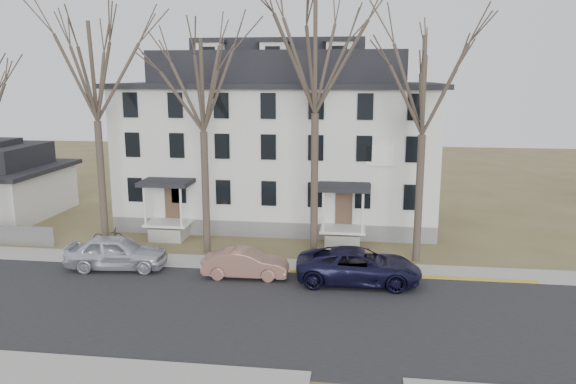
# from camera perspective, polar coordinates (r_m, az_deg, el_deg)

# --- Properties ---
(ground) EXTENTS (120.00, 120.00, 0.00)m
(ground) POSITION_cam_1_polar(r_m,az_deg,el_deg) (22.10, -2.34, -14.42)
(ground) COLOR brown
(ground) RESTS_ON ground
(main_road) EXTENTS (120.00, 10.00, 0.04)m
(main_road) POSITION_cam_1_polar(r_m,az_deg,el_deg) (23.88, -1.50, -12.32)
(main_road) COLOR #27272A
(main_road) RESTS_ON ground
(far_sidewalk) EXTENTS (120.00, 2.00, 0.08)m
(far_sidewalk) POSITION_cam_1_polar(r_m,az_deg,el_deg) (29.40, 0.36, -7.58)
(far_sidewalk) COLOR #A09F97
(far_sidewalk) RESTS_ON ground
(yellow_curb) EXTENTS (14.00, 0.25, 0.06)m
(yellow_curb) POSITION_cam_1_polar(r_m,az_deg,el_deg) (28.39, 10.30, -8.50)
(yellow_curb) COLOR gold
(yellow_curb) RESTS_ON ground
(boarding_house) EXTENTS (20.80, 12.36, 12.05)m
(boarding_house) POSITION_cam_1_polar(r_m,az_deg,el_deg) (38.12, -0.74, 5.21)
(boarding_house) COLOR slate
(boarding_house) RESTS_ON ground
(tree_far_left) EXTENTS (8.40, 8.40, 13.72)m
(tree_far_left) POSITION_cam_1_polar(r_m,az_deg,el_deg) (32.70, -19.15, 12.19)
(tree_far_left) COLOR #473B31
(tree_far_left) RESTS_ON ground
(tree_mid_left) EXTENTS (7.80, 7.80, 12.74)m
(tree_mid_left) POSITION_cam_1_polar(r_m,az_deg,el_deg) (30.52, -8.72, 11.38)
(tree_mid_left) COLOR #473B31
(tree_mid_left) RESTS_ON ground
(tree_center) EXTENTS (9.00, 9.00, 14.70)m
(tree_center) POSITION_cam_1_polar(r_m,az_deg,el_deg) (29.45, 2.83, 14.37)
(tree_center) COLOR #473B31
(tree_center) RESTS_ON ground
(tree_mid_right) EXTENTS (7.80, 7.80, 12.74)m
(tree_mid_right) POSITION_cam_1_polar(r_m,az_deg,el_deg) (29.47, 13.73, 11.17)
(tree_mid_right) COLOR #473B31
(tree_mid_right) RESTS_ON ground
(car_silver) EXTENTS (5.26, 2.54, 1.73)m
(car_silver) POSITION_cam_1_polar(r_m,az_deg,el_deg) (30.06, -17.00, -5.94)
(car_silver) COLOR silver
(car_silver) RESTS_ON ground
(car_tan) EXTENTS (4.23, 1.61, 1.38)m
(car_tan) POSITION_cam_1_polar(r_m,az_deg,el_deg) (27.75, -4.34, -7.31)
(car_tan) COLOR #8F6255
(car_tan) RESTS_ON ground
(car_navy) EXTENTS (5.94, 2.80, 1.64)m
(car_navy) POSITION_cam_1_polar(r_m,az_deg,el_deg) (27.12, 7.19, -7.54)
(car_navy) COLOR black
(car_navy) RESTS_ON ground
(bicycle_left) EXTENTS (1.78, 1.00, 0.88)m
(bicycle_left) POSITION_cam_1_polar(r_m,az_deg,el_deg) (34.92, -17.83, -4.25)
(bicycle_left) COLOR black
(bicycle_left) RESTS_ON ground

